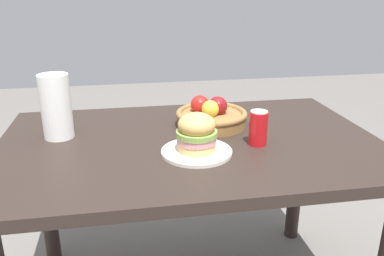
{
  "coord_description": "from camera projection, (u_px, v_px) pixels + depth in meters",
  "views": [
    {
      "loc": [
        -0.23,
        -1.35,
        1.3
      ],
      "look_at": [
        -0.0,
        -0.04,
        0.81
      ],
      "focal_mm": 37.3,
      "sensor_mm": 36.0,
      "label": 1
    }
  ],
  "objects": [
    {
      "name": "dining_table",
      "position": [
        190.0,
        164.0,
        1.51
      ],
      "size": [
        1.4,
        0.9,
        0.75
      ],
      "color": "#2D231E",
      "rests_on": "ground_plane"
    },
    {
      "name": "plate",
      "position": [
        196.0,
        152.0,
        1.36
      ],
      "size": [
        0.24,
        0.24,
        0.01
      ],
      "primitive_type": "cylinder",
      "color": "silver",
      "rests_on": "dining_table"
    },
    {
      "name": "sandwich",
      "position": [
        197.0,
        132.0,
        1.34
      ],
      "size": [
        0.14,
        0.14,
        0.13
      ],
      "color": "#E5BC75",
      "rests_on": "plate"
    },
    {
      "name": "soda_can",
      "position": [
        258.0,
        128.0,
        1.42
      ],
      "size": [
        0.07,
        0.07,
        0.13
      ],
      "color": "red",
      "rests_on": "dining_table"
    },
    {
      "name": "fruit_basket",
      "position": [
        211.0,
        116.0,
        1.62
      ],
      "size": [
        0.29,
        0.29,
        0.12
      ],
      "color": "olive",
      "rests_on": "dining_table"
    },
    {
      "name": "paper_towel_roll",
      "position": [
        56.0,
        107.0,
        1.46
      ],
      "size": [
        0.11,
        0.11,
        0.24
      ],
      "primitive_type": "cylinder",
      "color": "white",
      "rests_on": "dining_table"
    }
  ]
}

